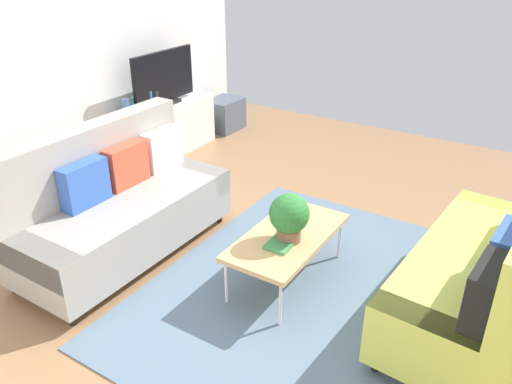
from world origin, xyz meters
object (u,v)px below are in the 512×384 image
Objects in this scene: couch_beige at (118,204)px; tv at (164,79)px; table_book_0 at (281,243)px; vase_1 at (136,105)px; storage_trunk at (224,114)px; bottle_1 at (156,99)px; tv_console at (167,129)px; bottle_0 at (151,101)px; coffee_table at (287,238)px; vase_0 at (126,107)px; couch_green at (492,272)px; potted_plant at (289,216)px.

couch_beige is 2.31m from tv.
vase_1 is (1.28, 2.68, 0.30)m from table_book_0.
bottle_1 reaches higher than storage_trunk.
bottle_0 reaches higher than tv_console.
tv reaches higher than tv_console.
couch_beige is 2.27m from tv_console.
tv is at bearing 58.93° from coffee_table.
vase_0 reaches higher than vase_1.
bottle_1 is at bearing -167.51° from tv_console.
couch_green is 8.14× the size of table_book_0.
tv_console reaches higher than coffee_table.
tv is at bearing 76.32° from couch_green.
couch_green is 9.86× the size of vase_0.
potted_plant is at bearing 102.88° from couch_beige.
potted_plant is 2.08× the size of vase_1.
couch_beige is at bearing 107.18° from couch_green.
couch_green is at bearing -105.40° from bottle_1.
couch_beige reaches higher than storage_trunk.
table_book_0 is (-1.71, -2.63, 0.11)m from tv_console.
bottle_1 is (1.10, 3.98, 0.30)m from couch_green.
vase_0 is at bearing 67.15° from table_book_0.
potted_plant is (-2.72, -2.54, 0.41)m from storage_trunk.
table_book_0 is 1.14× the size of bottle_1.
coffee_table is at bearing 105.72° from couch_beige.
bottle_0 reaches higher than potted_plant.
couch_beige is at bearing -149.20° from tv.
vase_0 reaches higher than tv_console.
tv is at bearing -6.88° from vase_0.
potted_plant reaches higher than coffee_table.
couch_beige is 10.44× the size of vase_1.
bottle_0 reaches higher than vase_0.
storage_trunk is 2.62× the size of vase_0.
vase_0 is 0.87× the size of bottle_0.
bottle_0 is at bearing 63.40° from coffee_table.
couch_green is 4.12m from bottle_0.
vase_0 is at bearing 180.00° from vase_1.
potted_plant is (-0.07, -0.04, 0.24)m from coffee_table.
tv is at bearing 58.32° from potted_plant.
couch_beige is at bearing -148.77° from tv_console.
vase_1 is (-0.43, 0.05, 0.41)m from tv_console.
vase_1 reaches higher than potted_plant.
vase_0 is 0.15m from vase_1.
vase_0 is (0.70, 4.07, 0.29)m from couch_green.
bottle_0 is (1.35, 2.60, 0.12)m from potted_plant.
potted_plant is 2.93m from bottle_0.
bottle_0 reaches higher than table_book_0.
couch_green reaches higher than potted_plant.
tv is at bearing 175.84° from storage_trunk.
couch_green is at bearing -107.62° from tv_console.
tv is (1.94, 1.16, 0.50)m from couch_beige.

